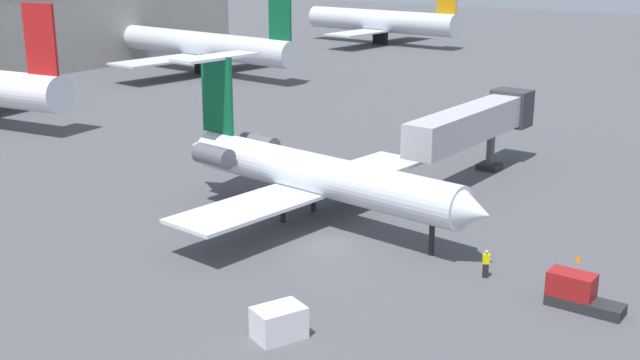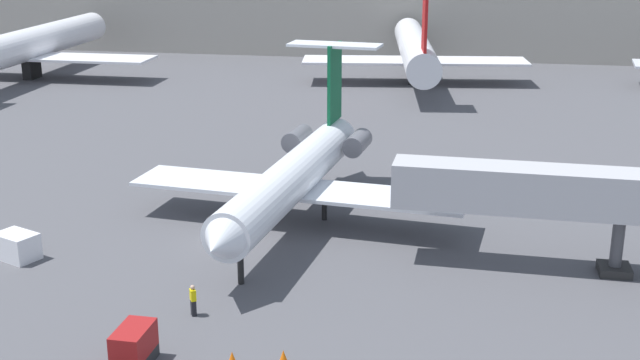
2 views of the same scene
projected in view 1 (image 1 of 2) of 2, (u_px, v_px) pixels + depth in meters
name	position (u px, v px, depth m)	size (l,w,h in m)	color
ground_plane	(327.00, 245.00, 51.69)	(400.00, 400.00, 0.10)	#4C4C51
regional_jet	(311.00, 172.00, 55.31)	(22.85, 26.65, 10.72)	silver
jet_bridge	(478.00, 122.00, 65.64)	(18.03, 3.52, 6.36)	#ADADB2
ground_crew_marshaller	(486.00, 264.00, 46.35)	(0.44, 0.48, 1.69)	black
baggage_tug_lead	(577.00, 293.00, 42.46)	(1.50, 4.03, 1.90)	#262628
cargo_container_uld	(279.00, 323.00, 39.20)	(2.92, 2.52, 1.61)	silver
traffic_cone_near	(579.00, 257.00, 48.86)	(0.36, 0.36, 0.55)	orange
traffic_cone_mid	(576.00, 271.00, 46.76)	(0.36, 0.36, 0.55)	orange
parked_airliner_east_mid	(204.00, 46.00, 119.45)	(30.60, 36.07, 13.21)	silver
parked_airliner_east_end	(381.00, 22.00, 155.66)	(28.20, 33.33, 13.60)	silver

